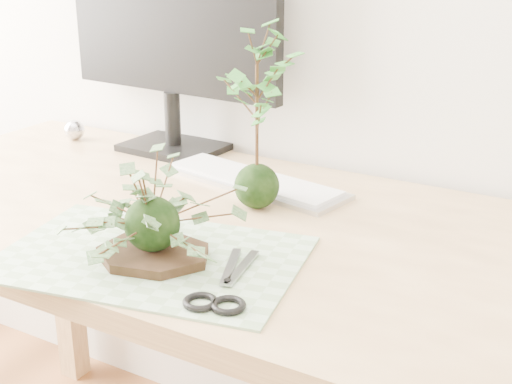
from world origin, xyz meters
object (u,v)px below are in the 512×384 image
Objects in this scene: maple_kokedama at (257,77)px; keyboard at (253,180)px; ivy_kokedama at (151,199)px; monitor at (171,25)px; desk at (237,266)px.

maple_kokedama is 0.82× the size of keyboard.
ivy_kokedama is 0.40m from keyboard.
desk is at bearing -37.39° from monitor.
monitor is at bearing 122.83° from ivy_kokedama.
ivy_kokedama is 0.53× the size of monitor.
keyboard is (-0.07, 0.11, -0.23)m from maple_kokedama.
keyboard is at bearing -19.87° from monitor.
monitor reaches higher than ivy_kokedama.
desk is 5.42× the size of ivy_kokedama.
ivy_kokedama is at bearing -54.00° from monitor.
maple_kokedama is 0.62× the size of monitor.
ivy_kokedama reaches higher than keyboard.
maple_kokedama reaches higher than keyboard.
maple_kokedama reaches higher than ivy_kokedama.
keyboard is at bearing 96.85° from ivy_kokedama.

